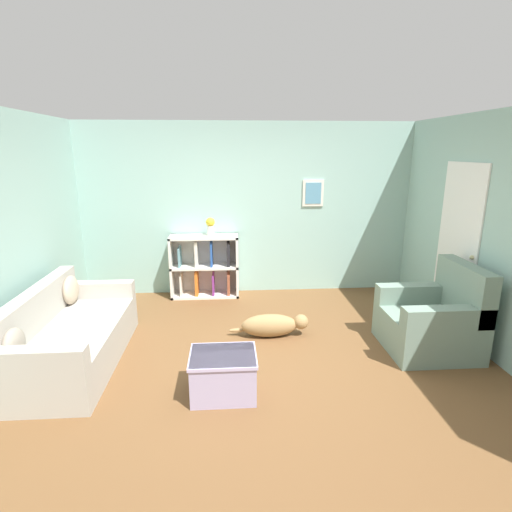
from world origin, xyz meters
The scene contains 9 objects.
ground_plane centered at (0.00, 0.00, 0.00)m, with size 14.00×14.00×0.00m, color brown.
wall_back centered at (0.00, 2.25, 1.30)m, with size 5.60×0.13×2.60m.
wall_right centered at (2.55, 0.02, 1.29)m, with size 0.16×5.00×2.60m.
couch centered at (-1.99, 0.09, 0.29)m, with size 0.88×1.87×0.80m.
bookshelf centered at (-0.66, 2.03, 0.46)m, with size 1.02×0.34×0.95m.
recliner_chair centered at (1.97, 0.12, 0.34)m, with size 0.92×0.91×0.99m.
coffee_table centered at (-0.37, -0.60, 0.22)m, with size 0.60×0.48×0.40m.
dog centered at (0.21, 0.55, 0.14)m, with size 0.96×0.25×0.28m.
vase centered at (-0.56, 2.01, 1.10)m, with size 0.13×0.13×0.27m.
Camera 1 is at (-0.30, -3.85, 2.18)m, focal length 28.00 mm.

